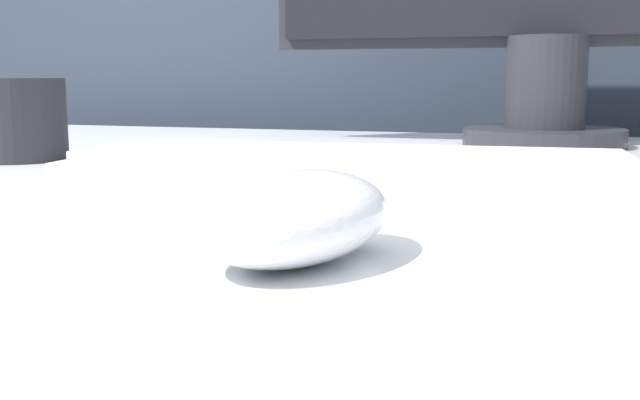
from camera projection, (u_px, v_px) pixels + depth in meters
name	position (u px, v px, depth m)	size (l,w,h in m)	color
partition_panel	(449.00, 179.00, 1.18)	(5.00, 0.03, 1.36)	#333D4C
computer_mouse_near	(297.00, 217.00, 0.31)	(0.09, 0.12, 0.04)	white
keyboard	(349.00, 167.00, 0.55)	(0.43, 0.16, 0.02)	silver
mug	(17.00, 119.00, 0.70)	(0.09, 0.09, 0.08)	#232328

